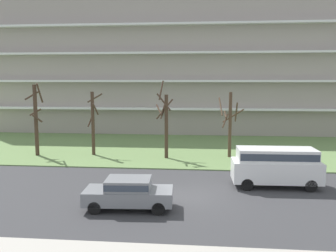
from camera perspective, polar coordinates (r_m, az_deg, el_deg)
The scene contains 9 objects.
ground at distance 19.89m, azimuth 2.95°, elevation -11.45°, with size 160.00×160.00×0.00m, color #38383A.
grass_lawn_strip at distance 33.44m, azimuth 3.97°, elevation -3.64°, with size 80.00×16.00×0.08m, color #66844C.
apartment_building at distance 46.93m, azimuth 4.49°, elevation 9.21°, with size 53.64×13.13×15.89m.
tree_far_left at distance 31.78m, azimuth -20.56°, elevation 1.22°, with size 1.55×1.55×6.20m.
tree_left at distance 30.70m, azimuth -12.02°, elevation 0.64°, with size 1.36×1.23×5.48m.
tree_center at distance 28.73m, azimuth -0.43°, elevation 0.78°, with size 1.44×1.82×6.41m.
tree_right at distance 29.60m, azimuth 9.94°, elevation 0.57°, with size 2.16×2.16×5.47m.
van_white_near_left at distance 22.36m, azimuth 17.05°, elevation -5.93°, with size 5.24×2.11×2.36m.
sedan_gray_center_left at distance 18.06m, azimuth -6.38°, elevation -10.55°, with size 4.50×2.05×1.57m.
Camera 1 is at (0.76, -18.81, 6.41)m, focal length 37.72 mm.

